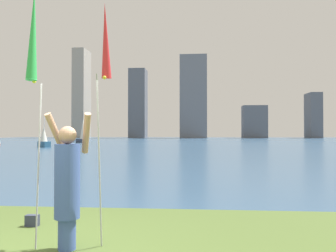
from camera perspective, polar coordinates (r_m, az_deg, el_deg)
name	(u,v)px	position (r m, az deg, el deg)	size (l,w,h in m)	color
ground	(184,144)	(55.91, 2.51, -2.83)	(120.00, 138.00, 0.12)	#475B28
person	(67,182)	(5.66, -15.51, -8.42)	(0.75, 0.55, 2.04)	#3F59A5
kite_flag_left	(33,38)	(5.81, -20.41, 12.79)	(0.16, 0.43, 3.90)	#B2B2B7
kite_flag_right	(105,47)	(5.99, -9.81, 12.19)	(0.16, 0.65, 3.79)	#B2B2B7
bag	(32,221)	(7.37, -20.54, -13.73)	(0.23, 0.14, 0.21)	#33384C
sailboat_2	(44,138)	(44.54, -18.92, -1.79)	(1.83, 1.69, 3.61)	#2D6084
sailboat_4	(83,132)	(61.75, -13.23, -0.92)	(2.00, 1.28, 5.27)	#333D51
skyline_tower_0	(82,94)	(117.36, -13.41, 4.92)	(3.74, 7.77, 27.51)	gray
skyline_tower_1	(138,104)	(111.30, -4.72, 3.50)	(4.99, 6.33, 20.89)	#565B66
skyline_tower_2	(193,97)	(108.14, 4.01, 4.63)	(7.97, 3.98, 24.63)	slate
skyline_tower_3	(254,122)	(111.37, 13.40, 0.63)	(7.03, 5.77, 9.64)	#565B66
skyline_tower_4	(313,116)	(116.61, 21.85, 1.52)	(3.47, 7.02, 13.40)	#565B66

